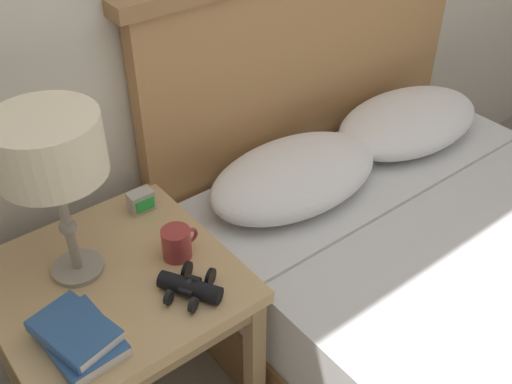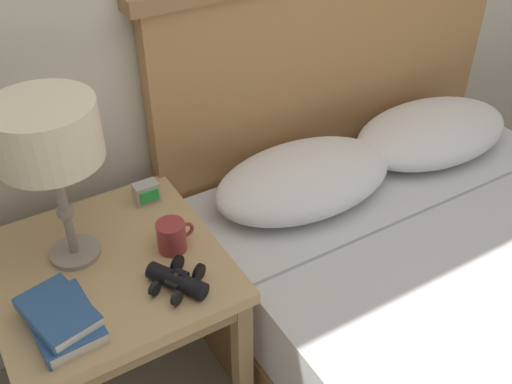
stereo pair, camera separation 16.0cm
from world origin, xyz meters
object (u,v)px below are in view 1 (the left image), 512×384
at_px(bed, 500,321).
at_px(binoculars_pair, 190,287).
at_px(coffee_mug, 177,243).
at_px(book_on_nightstand, 80,341).
at_px(book_stacked_on_top, 74,331).
at_px(alarm_clock, 141,201).
at_px(table_lamp, 49,152).
at_px(nightstand, 116,300).

height_order(bed, binoculars_pair, bed).
bearing_deg(coffee_mug, book_on_nightstand, -160.74).
bearing_deg(binoculars_pair, book_stacked_on_top, 174.90).
xyz_separation_m(book_stacked_on_top, alarm_clock, (0.35, 0.33, -0.02)).
bearing_deg(coffee_mug, table_lamp, 154.14).
height_order(book_stacked_on_top, alarm_clock, same).
distance_m(table_lamp, binoculars_pair, 0.45).
bearing_deg(binoculars_pair, book_on_nightstand, 176.20).
relative_size(nightstand, coffee_mug, 5.88).
height_order(bed, book_on_nightstand, bed).
relative_size(table_lamp, alarm_clock, 6.33).
bearing_deg(table_lamp, nightstand, -55.10).
bearing_deg(alarm_clock, nightstand, -136.10).
distance_m(nightstand, book_stacked_on_top, 0.25).
xyz_separation_m(nightstand, alarm_clock, (0.20, 0.19, 0.11)).
distance_m(bed, table_lamp, 1.36).
bearing_deg(book_stacked_on_top, bed, -21.53).
xyz_separation_m(book_on_nightstand, coffee_mug, (0.33, 0.11, 0.03)).
xyz_separation_m(bed, table_lamp, (-0.99, 0.65, 0.67)).
bearing_deg(book_on_nightstand, nightstand, 44.91).
bearing_deg(book_on_nightstand, binoculars_pair, -3.80).
xyz_separation_m(table_lamp, alarm_clock, (0.25, 0.11, -0.33)).
xyz_separation_m(book_on_nightstand, binoculars_pair, (0.28, -0.02, 0.01)).
bearing_deg(bed, book_on_nightstand, 158.69).
bearing_deg(alarm_clock, book_on_nightstand, -135.66).
bearing_deg(bed, book_stacked_on_top, 158.47).
relative_size(book_on_nightstand, alarm_clock, 3.00).
bearing_deg(binoculars_pair, alarm_clock, 79.09).
relative_size(book_stacked_on_top, coffee_mug, 2.06).
bearing_deg(alarm_clock, binoculars_pair, -100.91).
bearing_deg(table_lamp, book_stacked_on_top, -115.31).
height_order(table_lamp, alarm_clock, table_lamp).
bearing_deg(nightstand, bed, -31.47).
relative_size(binoculars_pair, coffee_mug, 1.55).
height_order(nightstand, coffee_mug, coffee_mug).
height_order(book_on_nightstand, binoculars_pair, binoculars_pair).
height_order(book_on_nightstand, alarm_clock, alarm_clock).
relative_size(nightstand, alarm_clock, 8.65).
relative_size(book_stacked_on_top, binoculars_pair, 1.33).
xyz_separation_m(binoculars_pair, coffee_mug, (0.05, 0.13, 0.02)).
bearing_deg(book_on_nightstand, alarm_clock, 44.34).
relative_size(bed, coffee_mug, 19.23).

